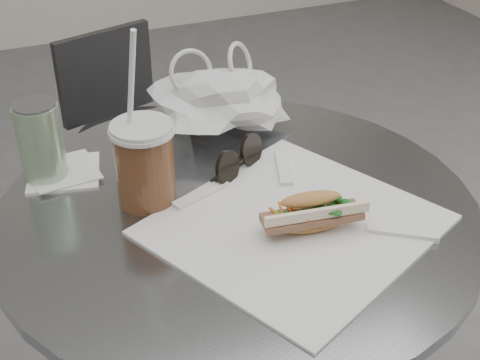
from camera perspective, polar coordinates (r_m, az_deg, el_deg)
name	(u,v)px	position (r m, az deg, el deg)	size (l,w,h in m)	color
cafe_table	(238,329)	(1.23, -0.17, -12.63)	(0.76, 0.76, 0.74)	slate
chair_far	(139,171)	(1.96, -8.59, 0.78)	(0.38, 0.41, 0.70)	#2D2D2F
sandwich_paper	(295,225)	(1.01, 4.70, -3.81)	(0.38, 0.35, 0.00)	white
banh_mi	(311,213)	(0.98, 6.10, -2.82)	(0.19, 0.10, 0.06)	#C6864B
iced_coffee	(144,162)	(1.04, -8.16, 1.53)	(0.10, 0.10, 0.29)	brown
sunglasses	(238,161)	(1.12, -0.15, 1.65)	(0.12, 0.09, 0.06)	black
plastic_bag	(221,103)	(1.23, -1.66, 6.56)	(0.23, 0.18, 0.12)	silver
napkin_stack	(64,172)	(1.16, -14.80, 0.63)	(0.14, 0.14, 0.01)	white
drink_can	(41,142)	(1.13, -16.64, 3.10)	(0.07, 0.07, 0.14)	#6EAA63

